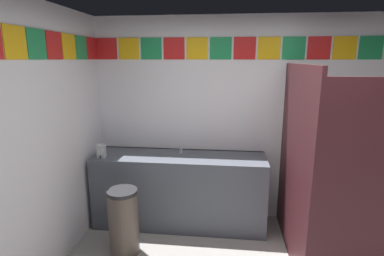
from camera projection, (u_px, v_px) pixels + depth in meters
wall_back at (242, 120)px, 3.79m from camera, size 3.64×0.09×2.52m
wall_side at (0, 162)px, 2.26m from camera, size 0.09×3.51×2.52m
vanity_counter at (180, 189)px, 3.74m from camera, size 2.06×0.58×0.88m
faucet_center at (181, 149)px, 3.71m from camera, size 0.04×0.10×0.14m
soap_dispenser at (101, 151)px, 3.56m from camera, size 0.09×0.09×0.16m
stall_divider at (319, 173)px, 2.82m from camera, size 0.92×1.39×1.97m
toilet at (342, 215)px, 3.41m from camera, size 0.39×0.49×0.74m
trash_bin at (124, 222)px, 3.16m from camera, size 0.31×0.31×0.71m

